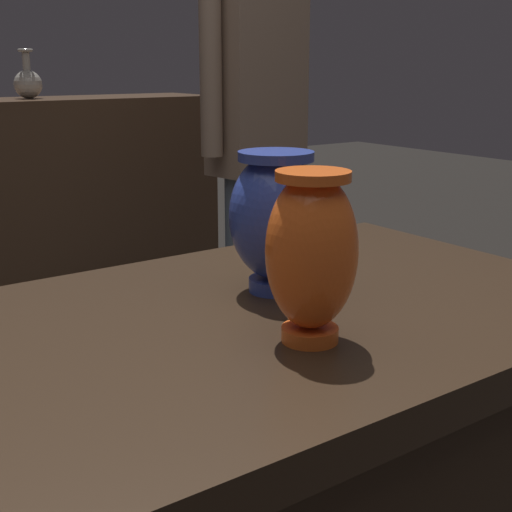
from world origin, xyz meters
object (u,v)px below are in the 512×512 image
(shelf_vase_right, at_px, (28,82))
(visitor_near_right, at_px, (257,131))
(vase_tall_behind, at_px, (276,216))
(vase_centerpiece, at_px, (312,252))

(shelf_vase_right, bearing_deg, visitor_near_right, -65.70)
(vase_tall_behind, relative_size, visitor_near_right, 0.13)
(shelf_vase_right, height_order, visitor_near_right, visitor_near_right)
(vase_tall_behind, relative_size, shelf_vase_right, 1.06)
(vase_tall_behind, distance_m, visitor_near_right, 1.42)
(vase_centerpiece, distance_m, visitor_near_right, 1.62)
(vase_centerpiece, height_order, shelf_vase_right, shelf_vase_right)
(vase_tall_behind, height_order, visitor_near_right, visitor_near_right)
(vase_centerpiece, height_order, visitor_near_right, visitor_near_right)
(shelf_vase_right, distance_m, visitor_near_right, 1.09)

